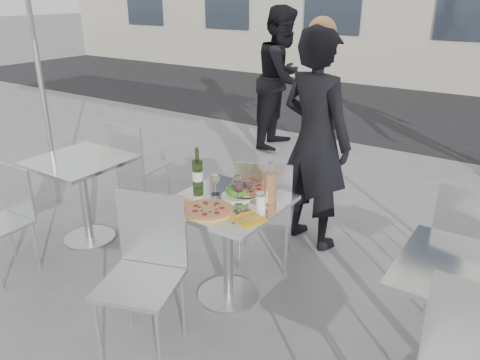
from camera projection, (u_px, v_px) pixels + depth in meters
The scene contains 24 objects.
ground at pixel (228, 296), 3.37m from camera, with size 80.00×80.00×0.00m, color slate.
street_asphalt at pixel (437, 114), 8.37m from camera, with size 24.00×5.00×0.00m, color black.
main_table at pixel (228, 229), 3.17m from camera, with size 0.72×0.72×0.75m.
side_table_left at pixel (82, 183), 3.94m from camera, with size 0.72×0.72×0.75m.
side_table_right at pixel (467, 306), 2.39m from camera, with size 0.72×0.72×0.75m.
chair_far at pixel (265, 205), 3.52m from camera, with size 0.55×0.56×0.92m.
chair_near at pixel (146, 262), 2.74m from camera, with size 0.55×0.56×0.95m.
side_chair_lfar at pixel (135, 160), 4.48m from camera, with size 0.43×0.44×0.90m.
side_chair_lnear at pixel (8, 211), 3.54m from camera, with size 0.39×0.40×0.83m.
side_chair_rfar at pixel (473, 247), 2.89m from camera, with size 0.54×0.55×0.96m.
woman_diner at pixel (315, 141), 3.80m from camera, with size 0.66×0.44×1.82m, color black.
pedestrian_a at pixel (282, 79), 6.32m from camera, with size 0.91×0.71×1.88m, color black.
pizza_near at pixel (208, 210), 2.94m from camera, with size 0.32×0.32×0.02m.
pizza_far at pixel (249, 189), 3.23m from camera, with size 0.32×0.32×0.03m.
salad_plate at pixel (238, 192), 3.14m from camera, with size 0.22×0.22×0.09m.
wine_bottle at pixel (198, 172), 3.26m from camera, with size 0.07×0.07×0.29m.
carafe at pixel (270, 188), 3.00m from camera, with size 0.08×0.08×0.29m.
sugar_shaker at pixel (261, 201), 2.96m from camera, with size 0.06×0.06×0.11m.
wineglass_white_a at pixel (215, 179), 3.15m from camera, with size 0.07×0.07×0.16m.
wineglass_white_b at pixel (237, 181), 3.12m from camera, with size 0.07×0.07×0.16m.
wineglass_red_a at pixel (239, 188), 3.02m from camera, with size 0.07×0.07×0.16m.
wineglass_red_b at pixel (248, 184), 3.07m from camera, with size 0.07×0.07×0.16m.
napkin_left at pixel (175, 202), 3.06m from camera, with size 0.22×0.22×0.01m.
napkin_right at pixel (248, 219), 2.84m from camera, with size 0.23×0.23×0.01m.
Camera 1 is at (1.63, -2.29, 2.04)m, focal length 35.00 mm.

